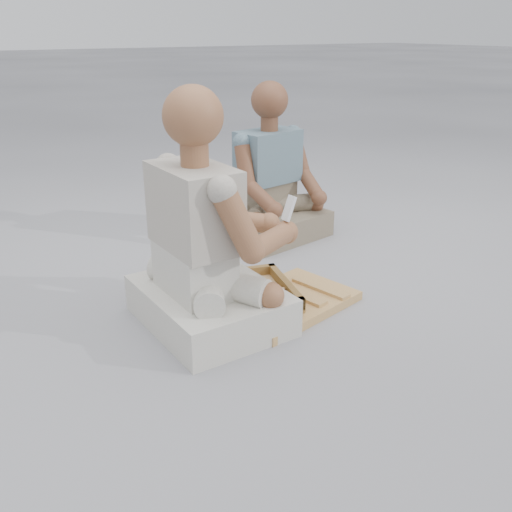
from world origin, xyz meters
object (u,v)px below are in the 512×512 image
carved_panel (287,303)px  craftsman (207,249)px  tool_tray (234,296)px  companion (272,187)px

carved_panel → craftsman: (-0.35, 0.05, 0.30)m
tool_tray → companion: companion is taller
tool_tray → craftsman: 0.30m
tool_tray → companion: (0.63, 0.68, 0.22)m
carved_panel → tool_tray: bearing=153.4°
companion → tool_tray: bearing=37.1°
craftsman → companion: (0.78, 0.73, -0.03)m
tool_tray → craftsman: (-0.15, -0.05, 0.26)m
carved_panel → companion: companion is taller
tool_tray → companion: size_ratio=0.67×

